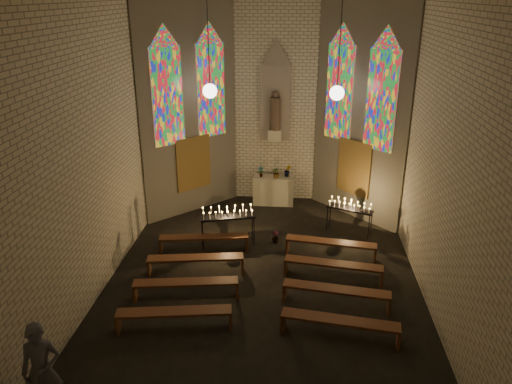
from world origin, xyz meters
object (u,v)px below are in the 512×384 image
(votive_stand_left, at_px, (228,214))
(votive_stand_right, at_px, (350,207))
(altar, at_px, (274,190))
(aisle_flower_pot, at_px, (275,237))
(visitor, at_px, (42,370))

(votive_stand_left, distance_m, votive_stand_right, 3.78)
(altar, distance_m, aisle_flower_pot, 2.99)
(aisle_flower_pot, relative_size, votive_stand_left, 0.22)
(aisle_flower_pot, height_order, votive_stand_left, votive_stand_left)
(votive_stand_right, bearing_deg, votive_stand_left, -139.39)
(altar, relative_size, votive_stand_left, 0.85)
(altar, xyz_separation_m, visitor, (-3.50, -9.77, 0.42))
(altar, relative_size, visitor, 0.76)
(votive_stand_left, xyz_separation_m, visitor, (-2.33, -6.51, -0.09))
(votive_stand_right, bearing_deg, altar, 162.21)
(votive_stand_left, distance_m, visitor, 6.92)
(votive_stand_left, bearing_deg, visitor, -125.15)
(aisle_flower_pot, xyz_separation_m, votive_stand_right, (2.23, 0.83, 0.71))
(altar, distance_m, votive_stand_left, 3.50)
(altar, height_order, votive_stand_right, votive_stand_right)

